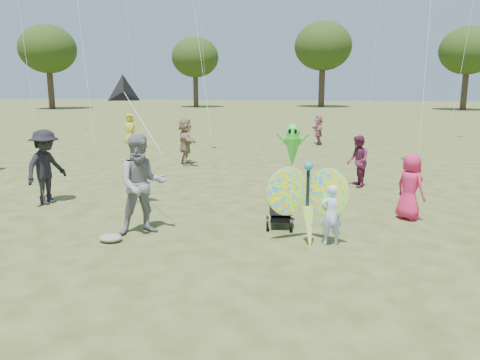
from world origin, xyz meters
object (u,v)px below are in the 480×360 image
Objects in this scene: crowd_g at (130,129)px; jogging_stroller at (281,198)px; crowd_e at (358,161)px; crowd_a at (410,187)px; crowd_d at (186,142)px; alien_kite at (292,147)px; crowd_j at (318,130)px; child_girl at (331,215)px; adult_man at (142,185)px; butterfly_kite at (308,203)px; crowd_b at (46,167)px.

crowd_g reaches higher than jogging_stroller.
crowd_e is 1.40× the size of jogging_stroller.
crowd_a is 9.27m from crowd_d.
alien_kite is at bearing -53.06° from crowd_g.
crowd_j is at bearing 177.85° from crowd_e.
crowd_g is (-9.33, 13.33, 0.20)m from child_girl.
adult_man is (-3.73, 0.12, 0.43)m from child_girl.
child_girl is 0.67× the size of alien_kite.
crowd_d reaches higher than jogging_stroller.
adult_man is at bearing 177.93° from butterfly_kite.
crowd_a is 0.85× the size of crowd_d.
alien_kite is at bearing -98.69° from child_girl.
crowd_a is 5.35m from alien_kite.
butterfly_kite is at bearing -84.67° from alien_kite.
crowd_g reaches higher than crowd_j.
crowd_b is at bearing 164.72° from jogging_stroller.
adult_man is at bearing -19.62° from child_girl.
crowd_g is 9.33m from crowd_j.
crowd_j is (3.58, 14.94, -0.28)m from adult_man.
butterfly_kite reaches higher than crowd_a.
adult_man is 15.36m from crowd_j.
jogging_stroller is (4.08, -7.17, -0.26)m from crowd_d.
crowd_j is 14.01m from jogging_stroller.
crowd_d is at bearing -64.09° from crowd_g.
jogging_stroller is at bearing -16.09° from crowd_j.
crowd_e is at bearing -6.25° from crowd_j.
crowd_b is 1.20× the size of crowd_g.
child_girl reaches higher than jogging_stroller.
butterfly_kite is at bearing -13.61° from crowd_j.
crowd_d is 6.70m from crowd_e.
crowd_j is at bearing -28.99° from crowd_a.
child_girl is 15.07m from crowd_j.
adult_man is 2.91m from jogging_stroller.
adult_man is 1.16× the size of crowd_d.
crowd_e reaches higher than jogging_stroller.
crowd_a is 1.01× the size of crowd_j.
adult_man reaches higher than jogging_stroller.
crowd_a is 0.79× the size of crowd_b.
crowd_b is 6.48m from crowd_d.
crowd_a is at bearing -59.32° from crowd_g.
crowd_d is 1.60× the size of jogging_stroller.
butterfly_kite is (-2.22, -2.03, 0.05)m from crowd_a.
child_girl is 0.74× the size of crowd_g.
adult_man is at bearing 164.64° from crowd_d.
jogging_stroller is at bearing 71.30° from crowd_a.
crowd_b reaches higher than crowd_g.
child_girl is 7.29m from crowd_b.
child_girl is 9.70m from crowd_d.
crowd_d reaches higher than alien_kite.
crowd_a is 3.01m from butterfly_kite.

